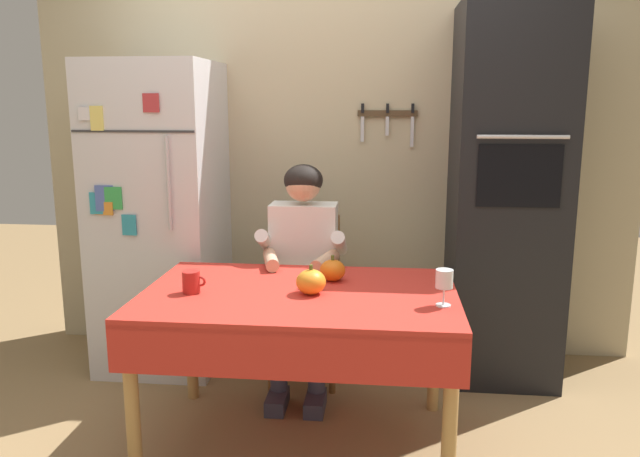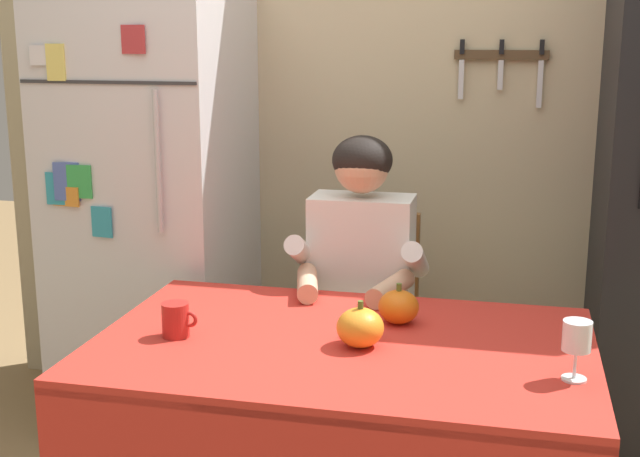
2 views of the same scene
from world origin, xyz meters
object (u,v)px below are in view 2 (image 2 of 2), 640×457
object	(u,v)px
dining_table	(341,371)
coffee_mug	(176,320)
pumpkin_medium	(399,307)
wine_glass	(577,339)
pumpkin_large	(360,327)
chair_behind_person	(367,325)
seated_person	(358,282)
refrigerator	(154,209)

from	to	relation	value
dining_table	coffee_mug	size ratio (longest dim) A/B	13.25
pumpkin_medium	wine_glass	bearing A→B (deg)	-33.49
dining_table	pumpkin_large	xyz separation A→B (m)	(0.06, -0.01, 0.14)
pumpkin_medium	chair_behind_person	bearing A→B (deg)	108.60
coffee_mug	pumpkin_medium	xyz separation A→B (m)	(0.60, 0.26, 0.00)
coffee_mug	wine_glass	xyz separation A→B (m)	(1.09, -0.07, 0.06)
chair_behind_person	wine_glass	world-z (taller)	chair_behind_person
pumpkin_large	dining_table	bearing A→B (deg)	169.31
seated_person	pumpkin_large	size ratio (longest dim) A/B	9.43
seated_person	refrigerator	bearing A→B (deg)	162.49
seated_person	coffee_mug	size ratio (longest dim) A/B	11.79
chair_behind_person	pumpkin_medium	size ratio (longest dim) A/B	7.53
coffee_mug	wine_glass	size ratio (longest dim) A/B	0.68
wine_glass	dining_table	bearing A→B (deg)	169.23
dining_table	wine_glass	bearing A→B (deg)	-10.77
chair_behind_person	seated_person	size ratio (longest dim) A/B	0.75
chair_behind_person	coffee_mug	bearing A→B (deg)	-115.62
pumpkin_medium	seated_person	bearing A→B (deg)	116.38
wine_glass	pumpkin_large	world-z (taller)	wine_glass
refrigerator	wine_glass	world-z (taller)	refrigerator
chair_behind_person	seated_person	world-z (taller)	seated_person
dining_table	pumpkin_large	distance (m)	0.15
pumpkin_large	coffee_mug	bearing A→B (deg)	-175.41
refrigerator	pumpkin_medium	bearing A→B (deg)	-32.05
refrigerator	dining_table	world-z (taller)	refrigerator
chair_behind_person	seated_person	distance (m)	0.29
coffee_mug	pumpkin_medium	size ratio (longest dim) A/B	0.86
coffee_mug	pumpkin_large	world-z (taller)	pumpkin_large
wine_glass	refrigerator	bearing A→B (deg)	147.49
wine_glass	chair_behind_person	bearing A→B (deg)	127.00
dining_table	refrigerator	bearing A→B (deg)	137.09
dining_table	chair_behind_person	world-z (taller)	chair_behind_person
refrigerator	dining_table	xyz separation A→B (m)	(0.95, -0.88, -0.24)
dining_table	seated_person	distance (m)	0.61
wine_glass	pumpkin_large	bearing A→B (deg)	169.22
chair_behind_person	pumpkin_large	size ratio (longest dim) A/B	7.05
seated_person	coffee_mug	xyz separation A→B (m)	(-0.41, -0.66, 0.05)
chair_behind_person	pumpkin_medium	xyz separation A→B (m)	(0.20, -0.59, 0.28)
seated_person	pumpkin_medium	world-z (taller)	seated_person
chair_behind_person	wine_glass	xyz separation A→B (m)	(0.69, -0.91, 0.34)
dining_table	wine_glass	xyz separation A→B (m)	(0.62, -0.12, 0.19)
chair_behind_person	wine_glass	distance (m)	1.19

